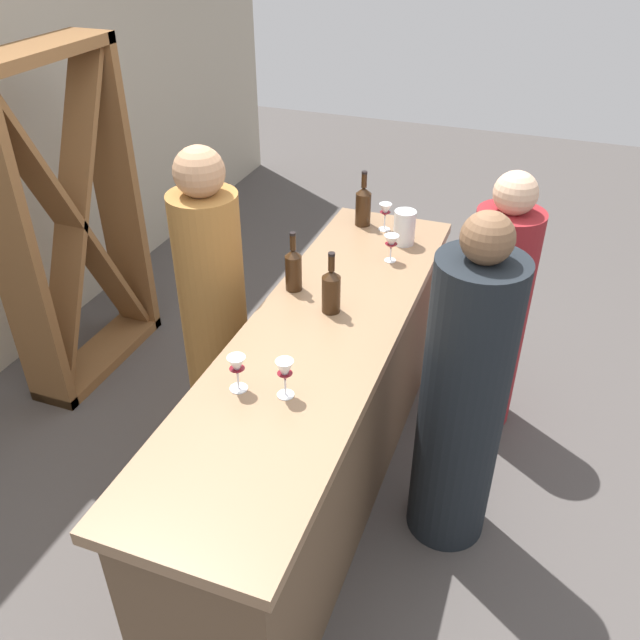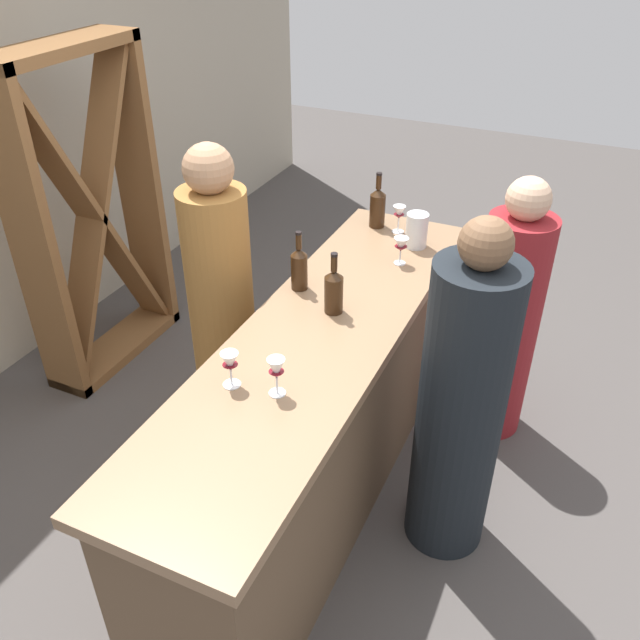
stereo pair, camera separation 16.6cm
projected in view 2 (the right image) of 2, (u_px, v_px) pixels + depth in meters
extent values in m
plane|color=#4C4744|center=(320.00, 492.00, 3.23)|extent=(12.00, 12.00, 0.00)
cube|color=brown|center=(320.00, 422.00, 2.98)|extent=(2.31, 0.54, 0.90)
cube|color=#8C6B4C|center=(320.00, 335.00, 2.72)|extent=(2.39, 0.62, 0.05)
cube|color=brown|center=(34.00, 249.00, 3.38)|extent=(0.06, 0.28, 1.84)
cube|color=brown|center=(140.00, 190.00, 4.04)|extent=(0.06, 0.28, 1.84)
cube|color=brown|center=(57.00, 48.00, 3.22)|extent=(0.93, 0.28, 0.06)
cube|color=brown|center=(118.00, 346.00, 4.20)|extent=(0.93, 0.28, 0.06)
cube|color=brown|center=(92.00, 217.00, 3.71)|extent=(0.84, 0.20, 1.74)
cube|color=brown|center=(92.00, 217.00, 3.71)|extent=(0.84, 0.20, 1.74)
cylinder|color=#331E0F|center=(334.00, 295.00, 2.78)|extent=(0.08, 0.08, 0.16)
cone|color=#331E0F|center=(334.00, 274.00, 2.73)|extent=(0.08, 0.08, 0.03)
cylinder|color=#331E0F|center=(334.00, 264.00, 2.70)|extent=(0.03, 0.03, 0.07)
cylinder|color=black|center=(334.00, 255.00, 2.68)|extent=(0.03, 0.03, 0.01)
cylinder|color=#331E0F|center=(299.00, 272.00, 2.94)|extent=(0.07, 0.07, 0.17)
cone|color=#331E0F|center=(299.00, 252.00, 2.89)|extent=(0.07, 0.07, 0.03)
cylinder|color=#331E0F|center=(299.00, 242.00, 2.86)|extent=(0.03, 0.03, 0.07)
cylinder|color=black|center=(298.00, 233.00, 2.84)|extent=(0.03, 0.03, 0.01)
cylinder|color=#331E0F|center=(377.00, 211.00, 3.48)|extent=(0.08, 0.08, 0.18)
cone|color=#331E0F|center=(378.00, 192.00, 3.42)|extent=(0.08, 0.08, 0.03)
cylinder|color=#331E0F|center=(379.00, 182.00, 3.39)|extent=(0.03, 0.03, 0.07)
cylinder|color=black|center=(379.00, 174.00, 3.37)|extent=(0.03, 0.03, 0.01)
cylinder|color=white|center=(400.00, 263.00, 3.18)|extent=(0.06, 0.06, 0.00)
cylinder|color=white|center=(400.00, 257.00, 3.16)|extent=(0.01, 0.01, 0.06)
cone|color=white|center=(401.00, 244.00, 3.13)|extent=(0.07, 0.07, 0.07)
cone|color=maroon|center=(401.00, 249.00, 3.14)|extent=(0.06, 0.06, 0.02)
cylinder|color=white|center=(277.00, 393.00, 2.37)|extent=(0.06, 0.06, 0.00)
cylinder|color=white|center=(277.00, 385.00, 2.35)|extent=(0.01, 0.01, 0.07)
cone|color=white|center=(276.00, 369.00, 2.31)|extent=(0.06, 0.06, 0.08)
cone|color=maroon|center=(277.00, 375.00, 2.32)|extent=(0.06, 0.06, 0.03)
cylinder|color=white|center=(398.00, 232.00, 3.47)|extent=(0.06, 0.06, 0.00)
cylinder|color=white|center=(398.00, 225.00, 3.45)|extent=(0.01, 0.01, 0.07)
cone|color=white|center=(399.00, 212.00, 3.41)|extent=(0.07, 0.07, 0.07)
cone|color=maroon|center=(399.00, 216.00, 3.42)|extent=(0.06, 0.06, 0.02)
cylinder|color=white|center=(232.00, 384.00, 2.41)|extent=(0.07, 0.07, 0.00)
cylinder|color=white|center=(231.00, 377.00, 2.39)|extent=(0.01, 0.01, 0.07)
cone|color=white|center=(230.00, 361.00, 2.35)|extent=(0.07, 0.07, 0.07)
cone|color=maroon|center=(230.00, 367.00, 2.37)|extent=(0.06, 0.06, 0.02)
cylinder|color=silver|center=(417.00, 230.00, 3.29)|extent=(0.11, 0.11, 0.17)
cylinder|color=maroon|center=(505.00, 329.00, 3.33)|extent=(0.40, 0.40, 1.22)
sphere|color=#D8AD8C|center=(529.00, 199.00, 2.94)|extent=(0.20, 0.20, 0.20)
cylinder|color=black|center=(460.00, 416.00, 2.67)|extent=(0.45, 0.45, 1.37)
sphere|color=brown|center=(486.00, 243.00, 2.25)|extent=(0.19, 0.19, 0.19)
cylinder|color=#9E6B33|center=(223.00, 322.00, 3.25)|extent=(0.39, 0.39, 1.37)
sphere|color=tan|center=(208.00, 169.00, 2.81)|extent=(0.22, 0.22, 0.22)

